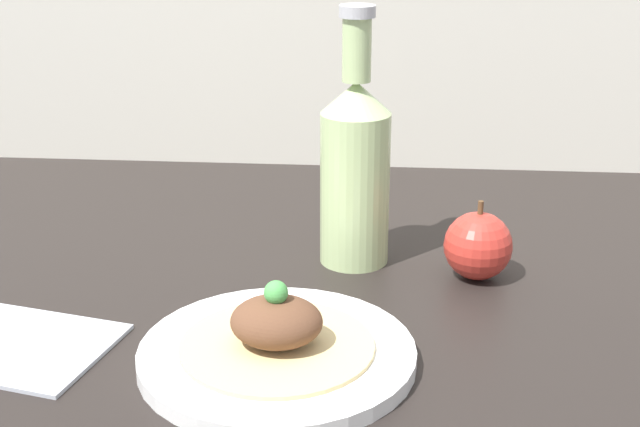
# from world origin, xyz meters

# --- Properties ---
(ground_plane) EXTENTS (1.80, 1.10, 0.04)m
(ground_plane) POSITION_xyz_m (0.00, 0.00, -0.02)
(ground_plane) COLOR black
(plate) EXTENTS (0.25, 0.25, 0.02)m
(plate) POSITION_xyz_m (-0.04, -0.06, 0.01)
(plate) COLOR white
(plate) RESTS_ON ground_plane
(plated_food) EXTENTS (0.17, 0.17, 0.06)m
(plated_food) POSITION_xyz_m (-0.04, -0.06, 0.03)
(plated_food) COLOR #D6BC7F
(plated_food) RESTS_ON plate
(cider_bottle) EXTENTS (0.08, 0.08, 0.28)m
(cider_bottle) POSITION_xyz_m (0.02, 0.17, 0.11)
(cider_bottle) COLOR #B7D18E
(cider_bottle) RESTS_ON ground_plane
(apple) EXTENTS (0.07, 0.07, 0.09)m
(apple) POSITION_xyz_m (0.15, 0.14, 0.04)
(apple) COLOR red
(apple) RESTS_ON ground_plane
(napkin) EXTENTS (0.20, 0.17, 0.01)m
(napkin) POSITION_xyz_m (-0.28, -0.05, 0.00)
(napkin) COLOR #B7BCC6
(napkin) RESTS_ON ground_plane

